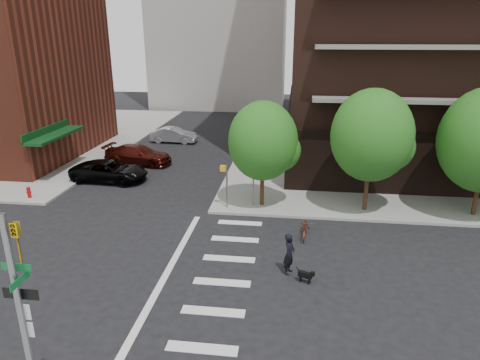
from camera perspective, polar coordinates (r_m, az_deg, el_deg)
ground at (r=19.04m, az=-11.58°, el=-12.64°), size 120.00×120.00×0.00m
sidewalk_ne at (r=42.64m, az=27.36°, el=3.49°), size 39.00×33.00×0.15m
crosswalk at (r=18.50m, az=-4.91°, el=-13.28°), size 3.85×13.00×0.01m
tree_a at (r=24.54m, az=3.06°, el=5.19°), size 4.00×4.00×5.90m
tree_b at (r=24.74m, az=17.15°, el=5.69°), size 4.50×4.50×6.65m
traffic_signal at (r=12.23m, az=-26.40°, el=-19.06°), size 0.90×0.75×6.00m
pedestrian_signal at (r=24.77m, az=-1.01°, el=0.07°), size 2.18×0.67×2.60m
fire_hydrant at (r=29.69m, az=-26.34°, el=-1.39°), size 0.24×0.24×0.73m
parked_car_black at (r=31.34m, az=-17.01°, el=1.15°), size 2.78×5.46×1.48m
parked_car_maroon at (r=34.88m, az=-13.42°, el=3.28°), size 2.65×5.51×1.55m
parked_car_silver at (r=41.48m, az=-8.82°, el=5.94°), size 1.70×4.44×1.45m
scooter at (r=22.15m, az=8.67°, el=-6.29°), size 0.78×1.92×0.99m
dog_walker at (r=18.66m, az=6.60°, el=-9.77°), size 0.78×0.63×1.85m
dog at (r=18.35m, az=8.78°, el=-12.40°), size 0.70×0.41×0.59m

